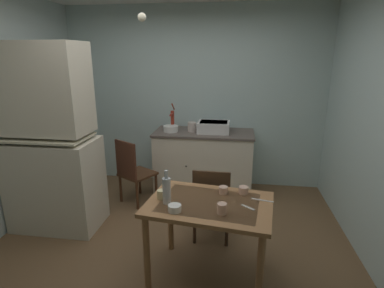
{
  "coord_description": "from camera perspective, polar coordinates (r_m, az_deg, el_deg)",
  "views": [
    {
      "loc": [
        0.62,
        -2.64,
        1.95
      ],
      "look_at": [
        0.21,
        0.22,
        1.1
      ],
      "focal_mm": 28.72,
      "sensor_mm": 36.0,
      "label": 1
    }
  ],
  "objects": [
    {
      "name": "ground_plane",
      "position": [
        3.34,
        -4.32,
        -19.44
      ],
      "size": [
        4.79,
        4.79,
        0.0
      ],
      "primitive_type": "plane",
      "color": "brown"
    },
    {
      "name": "table_knife",
      "position": [
        2.75,
        12.95,
        -10.15
      ],
      "size": [
        0.19,
        0.06,
        0.0
      ],
      "primitive_type": "cube",
      "rotation": [
        0.0,
        0.0,
        6.07
      ],
      "color": "silver",
      "rests_on": "dining_table"
    },
    {
      "name": "mug_tall",
      "position": [
        2.48,
        5.57,
        -11.85
      ],
      "size": [
        0.08,
        0.08,
        0.09
      ],
      "primitive_type": "cylinder",
      "color": "tan",
      "rests_on": "dining_table"
    },
    {
      "name": "glass_bottle",
      "position": [
        2.6,
        -4.74,
        -8.5
      ],
      "size": [
        0.07,
        0.07,
        0.3
      ],
      "color": "#B7BCC1",
      "rests_on": "dining_table"
    },
    {
      "name": "sink_basin",
      "position": [
        4.33,
        4.04,
        3.21
      ],
      "size": [
        0.44,
        0.34,
        0.15
      ],
      "color": "silver",
      "rests_on": "counter_cabinet"
    },
    {
      "name": "teaspoon_near_bowl",
      "position": [
        2.61,
        10.33,
        -11.48
      ],
      "size": [
        0.11,
        0.09,
        0.0
      ],
      "primitive_type": "cube",
      "rotation": [
        0.0,
        0.0,
        5.63
      ],
      "color": "beige",
      "rests_on": "dining_table"
    },
    {
      "name": "serving_bowl_wide",
      "position": [
        2.51,
        -3.24,
        -11.8
      ],
      "size": [
        0.11,
        0.11,
        0.06
      ],
      "primitive_type": "cylinder",
      "color": "white",
      "rests_on": "dining_table"
    },
    {
      "name": "wall_back",
      "position": [
        4.66,
        0.47,
        8.53
      ],
      "size": [
        3.89,
        0.1,
        2.63
      ],
      "primitive_type": "cube",
      "color": "silver",
      "rests_on": "ground"
    },
    {
      "name": "dining_table",
      "position": [
        2.71,
        3.21,
        -12.79
      ],
      "size": [
        1.13,
        0.85,
        0.74
      ],
      "color": "#9E6C42",
      "rests_on": "ground"
    },
    {
      "name": "mixing_bowl_counter",
      "position": [
        4.37,
        -3.95,
        2.87
      ],
      "size": [
        0.21,
        0.21,
        0.08
      ],
      "primitive_type": "cylinder",
      "color": "white",
      "rests_on": "counter_cabinet"
    },
    {
      "name": "pendant_bulb",
      "position": [
        3.11,
        -9.28,
        22.23
      ],
      "size": [
        0.08,
        0.08,
        0.08
      ],
      "primitive_type": "sphere",
      "color": "#F9EFCC"
    },
    {
      "name": "teacup_mint",
      "position": [
        2.81,
        5.83,
        -8.5
      ],
      "size": [
        0.08,
        0.08,
        0.06
      ],
      "primitive_type": "cylinder",
      "color": "tan",
      "rests_on": "dining_table"
    },
    {
      "name": "chair_far_side",
      "position": [
        3.32,
        3.71,
        -10.59
      ],
      "size": [
        0.4,
        0.4,
        0.84
      ],
      "color": "#482F1F",
      "rests_on": "ground"
    },
    {
      "name": "chair_by_counter",
      "position": [
        4.16,
        -10.83,
        -4.96
      ],
      "size": [
        0.55,
        0.55,
        0.89
      ],
      "color": "#4F2E1A",
      "rests_on": "ground"
    },
    {
      "name": "mug_dark",
      "position": [
        2.83,
        9.54,
        -8.45
      ],
      "size": [
        0.09,
        0.09,
        0.06
      ],
      "primitive_type": "cylinder",
      "color": "tan",
      "rests_on": "dining_table"
    },
    {
      "name": "counter_cabinet",
      "position": [
        4.49,
        2.14,
        -3.23
      ],
      "size": [
        1.41,
        0.64,
        0.89
      ],
      "color": "beige",
      "rests_on": "ground"
    },
    {
      "name": "hand_pump",
      "position": [
        4.43,
        -3.66,
        4.75
      ],
      "size": [
        0.05,
        0.27,
        0.39
      ],
      "color": "maroon",
      "rests_on": "counter_cabinet"
    },
    {
      "name": "stoneware_crock",
      "position": [
        4.36,
        -0.0,
        3.21
      ],
      "size": [
        0.12,
        0.12,
        0.13
      ],
      "primitive_type": "cylinder",
      "color": "beige",
      "rests_on": "counter_cabinet"
    },
    {
      "name": "hutch_cabinet",
      "position": [
        3.74,
        -24.68,
        -0.32
      ],
      "size": [
        0.97,
        0.58,
        2.08
      ],
      "color": "beige",
      "rests_on": "ground"
    },
    {
      "name": "teacup_cream",
      "position": [
        2.71,
        -5.72,
        -9.3
      ],
      "size": [
        0.08,
        0.08,
        0.08
      ],
      "primitive_type": "cylinder",
      "color": "beige",
      "rests_on": "dining_table"
    }
  ]
}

